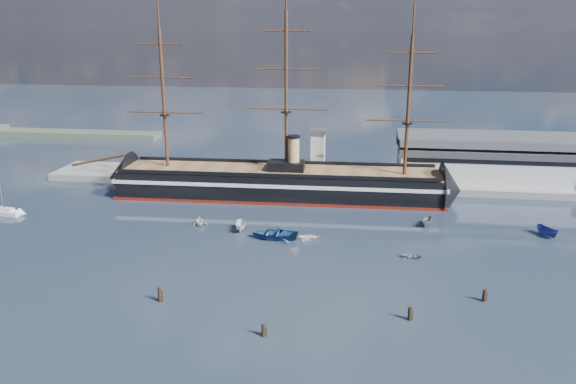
# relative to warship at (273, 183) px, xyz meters

# --- Properties ---
(ground) EXTENTS (600.00, 600.00, 0.00)m
(ground) POSITION_rel_warship_xyz_m (8.28, -20.00, -4.04)
(ground) COLOR #1C2A42
(ground) RESTS_ON ground
(quay) EXTENTS (180.00, 18.00, 2.00)m
(quay) POSITION_rel_warship_xyz_m (18.28, 16.00, -4.04)
(quay) COLOR slate
(quay) RESTS_ON ground
(warehouse) EXTENTS (63.00, 21.00, 11.60)m
(warehouse) POSITION_rel_warship_xyz_m (66.28, 20.00, 3.95)
(warehouse) COLOR #B7BABC
(warehouse) RESTS_ON ground
(quay_tower) EXTENTS (5.00, 5.00, 15.00)m
(quay_tower) POSITION_rel_warship_xyz_m (11.28, 13.00, 5.72)
(quay_tower) COLOR silver
(quay_tower) RESTS_ON ground
(shoreline) EXTENTS (120.00, 10.00, 4.00)m
(shoreline) POSITION_rel_warship_xyz_m (-130.95, 75.00, -2.59)
(shoreline) COLOR #3F4C38
(shoreline) RESTS_ON ground
(warship) EXTENTS (113.08, 18.50, 53.94)m
(warship) POSITION_rel_warship_xyz_m (0.00, 0.00, 0.00)
(warship) COLOR black
(warship) RESTS_ON ground
(sailboat) EXTENTS (8.50, 3.73, 13.14)m
(sailboat) POSITION_rel_warship_xyz_m (-64.52, -25.02, -3.20)
(sailboat) COLOR silver
(sailboat) RESTS_ON ground
(motorboat_a) EXTENTS (7.23, 3.73, 2.76)m
(motorboat_a) POSITION_rel_warship_xyz_m (-3.01, -28.07, -4.04)
(motorboat_a) COLOR white
(motorboat_a) RESTS_ON ground
(motorboat_b) EXTENTS (1.62, 3.26, 1.46)m
(motorboat_b) POSITION_rel_warship_xyz_m (13.62, -31.37, -4.04)
(motorboat_b) COLOR white
(motorboat_b) RESTS_ON ground
(motorboat_c) EXTENTS (6.33, 3.90, 2.38)m
(motorboat_c) POSITION_rel_warship_xyz_m (40.40, -18.61, -4.04)
(motorboat_c) COLOR slate
(motorboat_c) RESTS_ON ground
(motorboat_d) EXTENTS (7.04, 5.63, 2.38)m
(motorboat_d) POSITION_rel_warship_xyz_m (-13.60, -25.68, -4.04)
(motorboat_d) COLOR white
(motorboat_d) RESTS_ON ground
(motorboat_e) EXTENTS (1.57, 2.77, 1.22)m
(motorboat_e) POSITION_rel_warship_xyz_m (35.45, -38.86, -4.04)
(motorboat_e) COLOR gray
(motorboat_e) RESTS_ON ground
(motorboat_f) EXTENTS (7.40, 5.56, 2.81)m
(motorboat_f) POSITION_rel_warship_xyz_m (66.82, -21.95, -4.04)
(motorboat_f) COLOR navy
(motorboat_f) RESTS_ON ground
(motorboat_g) EXTENTS (2.72, 6.58, 3.05)m
(motorboat_g) POSITION_rel_warship_xyz_m (5.60, -31.66, -4.04)
(motorboat_g) COLOR navy
(motorboat_g) RESTS_ON ground
(piling_near_left) EXTENTS (0.64, 0.64, 3.42)m
(piling_near_left) POSITION_rel_warship_xyz_m (-9.25, -64.35, -4.04)
(piling_near_left) COLOR black
(piling_near_left) RESTS_ON ground
(piling_near_mid) EXTENTS (0.64, 0.64, 2.82)m
(piling_near_mid) POSITION_rel_warship_xyz_m (10.61, -73.02, -4.04)
(piling_near_mid) COLOR black
(piling_near_mid) RESTS_ON ground
(piling_near_right) EXTENTS (0.64, 0.64, 3.08)m
(piling_near_right) POSITION_rel_warship_xyz_m (33.28, -64.87, -4.04)
(piling_near_right) COLOR black
(piling_near_right) RESTS_ON ground
(piling_far_right) EXTENTS (0.64, 0.64, 2.95)m
(piling_far_right) POSITION_rel_warship_xyz_m (46.54, -56.45, -4.04)
(piling_far_right) COLOR black
(piling_far_right) RESTS_ON ground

